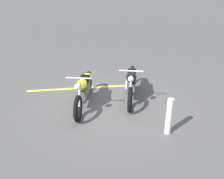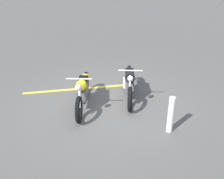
{
  "view_description": "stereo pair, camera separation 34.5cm",
  "coord_description": "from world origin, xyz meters",
  "views": [
    {
      "loc": [
        6.16,
        -1.03,
        3.44
      ],
      "look_at": [
        0.44,
        0.0,
        0.65
      ],
      "focal_mm": 41.18,
      "sensor_mm": 36.0,
      "label": 1
    },
    {
      "loc": [
        6.08,
        -1.37,
        3.44
      ],
      "look_at": [
        0.44,
        0.0,
        0.65
      ],
      "focal_mm": 41.18,
      "sensor_mm": 36.0,
      "label": 2
    }
  ],
  "objects": [
    {
      "name": "motorcycle_dark_foreground",
      "position": [
        -0.32,
        0.7,
        0.46
      ],
      "size": [
        2.17,
        0.81,
        1.04
      ],
      "rotation": [
        0.0,
        0.0,
        -0.28
      ],
      "color": "black",
      "rests_on": "ground"
    },
    {
      "name": "bollard_post",
      "position": [
        1.6,
        1.08,
        0.44
      ],
      "size": [
        0.14,
        0.14,
        0.87
      ],
      "primitive_type": "cylinder",
      "color": "white",
      "rests_on": "ground"
    },
    {
      "name": "parking_stripe_near",
      "position": [
        -1.16,
        -0.75,
        0.0
      ],
      "size": [
        0.26,
        3.2,
        0.01
      ],
      "primitive_type": "cube",
      "rotation": [
        0.0,
        0.0,
        1.53
      ],
      "color": "yellow",
      "rests_on": "ground"
    },
    {
      "name": "ground_plane",
      "position": [
        0.0,
        0.0,
        0.0
      ],
      "size": [
        60.0,
        60.0,
        0.0
      ],
      "primitive_type": "plane",
      "color": "#514F4C"
    },
    {
      "name": "motorcycle_bright_foreground",
      "position": [
        -0.1,
        -0.67,
        0.46
      ],
      "size": [
        2.18,
        0.78,
        1.04
      ],
      "rotation": [
        0.0,
        0.0,
        -0.26
      ],
      "color": "black",
      "rests_on": "ground"
    }
  ]
}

